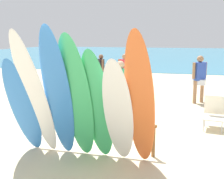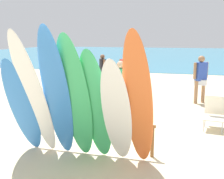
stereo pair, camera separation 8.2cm
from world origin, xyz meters
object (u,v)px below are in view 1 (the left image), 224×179
at_px(surfboard_rack, 90,126).
at_px(beachgoer_near_rack, 125,71).
at_px(surfboard_white_5, 118,113).
at_px(beachgoer_by_water, 63,84).
at_px(surfboard_green_3, 77,100).
at_px(beach_chair_blue, 214,111).
at_px(surfboard_orange_6, 140,103).
at_px(beachgoer_photographing, 199,76).
at_px(surfboard_green_4, 97,107).
at_px(beachgoer_midbeach, 101,69).
at_px(beachgoer_strolling, 120,85).
at_px(surfboard_blue_2, 58,96).
at_px(surfboard_blue_0, 23,108).
at_px(surfboard_white_1, 35,97).

relative_size(surfboard_rack, beachgoer_near_rack, 1.68).
bearing_deg(surfboard_white_5, beachgoer_by_water, 132.47).
distance_m(surfboard_green_3, beach_chair_blue, 3.82).
distance_m(surfboard_white_5, surfboard_orange_6, 0.45).
bearing_deg(surfboard_rack, beachgoer_photographing, 65.70).
height_order(surfboard_green_4, beach_chair_blue, surfboard_green_4).
height_order(beachgoer_midbeach, beachgoer_strolling, beachgoer_strolling).
bearing_deg(beachgoer_by_water, beachgoer_photographing, -115.41).
xyz_separation_m(surfboard_blue_2, surfboard_white_5, (1.08, 0.08, -0.26)).
bearing_deg(beachgoer_near_rack, surfboard_blue_2, 106.55).
bearing_deg(surfboard_green_4, surfboard_blue_2, -160.29).
distance_m(surfboard_blue_0, beachgoer_strolling, 3.34).
xyz_separation_m(beachgoer_near_rack, beach_chair_blue, (3.17, -3.84, -0.48)).
bearing_deg(beach_chair_blue, beachgoer_midbeach, 140.48).
bearing_deg(surfboard_rack, surfboard_white_1, -136.77).
distance_m(surfboard_blue_0, surfboard_blue_2, 0.81).
height_order(surfboard_blue_2, beachgoer_by_water, surfboard_blue_2).
distance_m(beachgoer_strolling, beachgoer_near_rack, 3.51).
xyz_separation_m(surfboard_green_3, surfboard_green_4, (0.36, 0.07, -0.13)).
xyz_separation_m(beachgoer_photographing, beachgoer_strolling, (-2.21, -2.39, -0.02)).
bearing_deg(surfboard_green_4, surfboard_white_5, -6.34).
xyz_separation_m(surfboard_blue_0, surfboard_orange_6, (2.22, -0.04, 0.24)).
distance_m(surfboard_green_4, surfboard_white_5, 0.42).
bearing_deg(beachgoer_by_water, surfboard_rack, 152.36).
distance_m(surfboard_rack, beachgoer_by_water, 2.39).
xyz_separation_m(surfboard_green_4, beach_chair_blue, (2.20, 2.66, -0.62)).
distance_m(surfboard_rack, surfboard_blue_2, 1.07).
height_order(surfboard_blue_0, beachgoer_by_water, surfboard_blue_0).
bearing_deg(surfboard_green_3, surfboard_blue_2, -161.09).
xyz_separation_m(surfboard_blue_0, beachgoer_near_rack, (0.46, 6.60, -0.05)).
relative_size(surfboard_blue_0, surfboard_blue_2, 0.79).
bearing_deg(beachgoer_near_rack, surfboard_green_3, 109.33).
height_order(surfboard_rack, surfboard_white_5, surfboard_white_5).
distance_m(beachgoer_midbeach, beachgoer_strolling, 4.69).
height_order(surfboard_orange_6, beachgoer_near_rack, surfboard_orange_6).
distance_m(surfboard_blue_0, beachgoer_midbeach, 7.48).
height_order(surfboard_green_3, beachgoer_near_rack, surfboard_green_3).
relative_size(surfboard_white_1, surfboard_green_4, 1.19).
xyz_separation_m(surfboard_rack, beachgoer_strolling, (0.01, 2.53, 0.43)).
height_order(beachgoer_photographing, beach_chair_blue, beachgoer_photographing).
bearing_deg(beachgoer_strolling, beach_chair_blue, -9.06).
xyz_separation_m(surfboard_rack, beachgoer_photographing, (2.22, 4.92, 0.44)).
xyz_separation_m(surfboard_green_4, beachgoer_strolling, (-0.32, 3.05, -0.12)).
height_order(surfboard_green_3, beach_chair_blue, surfboard_green_3).
height_order(surfboard_rack, surfboard_white_1, surfboard_white_1).
bearing_deg(surfboard_rack, surfboard_white_5, -39.83).
bearing_deg(surfboard_orange_6, surfboard_blue_0, -178.19).
distance_m(surfboard_white_5, beachgoer_photographing, 5.72).
bearing_deg(beachgoer_strolling, surfboard_orange_6, -71.28).
distance_m(surfboard_blue_0, surfboard_green_4, 1.44).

